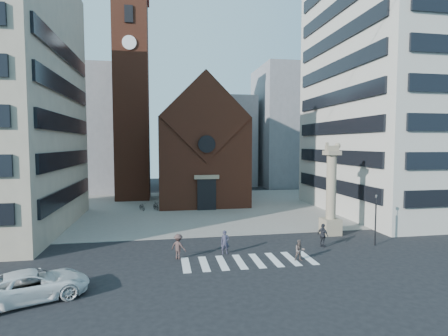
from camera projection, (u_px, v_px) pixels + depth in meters
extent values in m
plane|color=black|center=(233.00, 249.00, 28.27)|extent=(120.00, 120.00, 0.00)
cube|color=gray|center=(205.00, 207.00, 46.93)|extent=(46.00, 30.00, 0.05)
cube|color=brown|center=(200.00, 161.00, 52.40)|extent=(12.00, 16.00, 12.00)
cube|color=maroon|center=(199.00, 121.00, 52.38)|extent=(12.00, 15.40, 12.00)
cube|color=brown|center=(206.00, 116.00, 44.18)|extent=(11.76, 0.50, 11.76)
cylinder|color=black|center=(207.00, 144.00, 43.98)|extent=(2.20, 0.30, 2.20)
cube|color=black|center=(207.00, 195.00, 44.68)|extent=(2.40, 0.30, 4.00)
cube|color=gray|center=(207.00, 177.00, 44.47)|extent=(3.20, 0.40, 0.50)
cube|color=brown|center=(132.00, 101.00, 52.98)|extent=(5.00, 5.00, 30.00)
cylinder|color=white|center=(129.00, 42.00, 49.87)|extent=(2.00, 0.20, 2.00)
cube|color=black|center=(129.00, 14.00, 49.59)|extent=(1.20, 0.20, 2.40)
cube|color=#AFA99E|center=(404.00, 83.00, 43.12)|extent=(18.00, 22.00, 32.00)
cube|color=gray|center=(81.00, 130.00, 63.30)|extent=(16.00, 14.00, 22.00)
cube|color=gray|center=(218.00, 142.00, 72.89)|extent=(14.00, 12.00, 18.00)
cube|color=gray|center=(296.00, 127.00, 72.52)|extent=(16.00, 14.00, 24.00)
cube|color=gray|center=(330.00, 226.00, 32.91)|extent=(1.60, 1.60, 1.50)
cylinder|color=gray|center=(331.00, 187.00, 32.64)|extent=(0.90, 0.90, 6.00)
cube|color=gray|center=(332.00, 153.00, 32.42)|extent=(1.30, 1.30, 0.40)
cube|color=gray|center=(332.00, 149.00, 32.39)|extent=(1.20, 0.50, 0.55)
sphere|color=gray|center=(338.00, 146.00, 32.47)|extent=(0.56, 0.56, 0.56)
cube|color=gray|center=(327.00, 144.00, 32.28)|extent=(0.25, 0.15, 0.35)
cylinder|color=black|center=(375.00, 225.00, 29.26)|extent=(0.12, 0.12, 3.50)
imported|color=black|center=(376.00, 200.00, 29.11)|extent=(0.13, 0.16, 0.80)
imported|color=silver|center=(32.00, 285.00, 19.10)|extent=(6.41, 4.66, 1.62)
imported|color=#322F42|center=(225.00, 242.00, 27.07)|extent=(0.69, 0.47, 1.83)
imported|color=#574A45|center=(300.00, 250.00, 25.48)|extent=(0.84, 0.70, 1.56)
imported|color=#23242A|center=(323.00, 235.00, 28.89)|extent=(0.83, 1.23, 1.95)
imported|color=#44302D|center=(178.00, 246.00, 25.90)|extent=(1.39, 1.26, 1.87)
imported|color=black|center=(142.00, 207.00, 44.64)|extent=(1.26, 1.86, 0.92)
imported|color=black|center=(156.00, 206.00, 44.94)|extent=(1.11, 1.76, 1.03)
imported|color=black|center=(170.00, 206.00, 45.25)|extent=(1.26, 1.86, 0.92)
imported|color=black|center=(183.00, 205.00, 45.55)|extent=(1.11, 1.76, 1.03)
imported|color=black|center=(196.00, 205.00, 45.86)|extent=(1.26, 1.86, 0.92)
imported|color=black|center=(210.00, 204.00, 46.16)|extent=(1.11, 1.76, 1.03)
imported|color=black|center=(223.00, 204.00, 46.47)|extent=(1.26, 1.86, 0.92)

